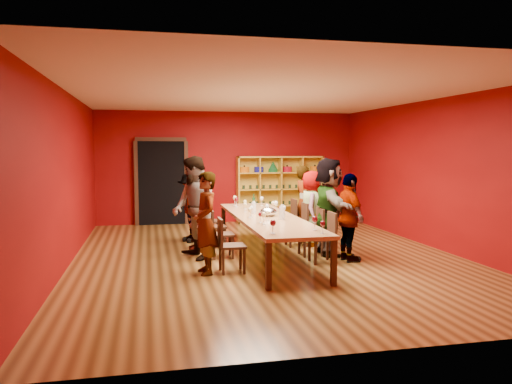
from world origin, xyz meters
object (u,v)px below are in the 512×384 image
person_right_3 (312,208)px  tasting_table (267,219)px  person_left_1 (206,223)px  person_left_2 (194,208)px  person_right_1 (349,218)px  chair_person_right_3 (300,222)px  chair_person_left_1 (227,242)px  chair_person_right_4 (289,217)px  shelving_unit (280,186)px  chair_person_right_2 (315,229)px  person_right_4 (304,202)px  chair_person_left_3 (211,224)px  chair_person_left_4 (207,218)px  person_left_3 (193,211)px  chair_person_right_1 (326,235)px  person_right_2 (329,206)px  wine_bottle (254,202)px  spittoon_bowl (268,212)px  person_left_4 (191,207)px  chair_person_left_2 (218,231)px

person_right_3 → tasting_table: bearing=147.9°
person_left_1 → person_left_2: person_left_2 is taller
person_right_1 → chair_person_right_3: 1.64m
chair_person_left_1 → chair_person_right_4: 3.26m
shelving_unit → chair_person_right_2: 4.45m
person_right_4 → chair_person_left_3: bearing=102.8°
person_left_1 → chair_person_left_4: 2.89m
person_left_3 → person_right_3: bearing=89.8°
chair_person_right_1 → chair_person_right_4: (0.00, 2.36, 0.00)m
shelving_unit → person_right_2: size_ratio=1.31×
person_left_3 → chair_person_left_4: 0.94m
chair_person_left_3 → person_left_3: bearing=180.0°
person_left_3 → chair_person_right_1: 2.79m
person_right_3 → wine_bottle: 1.30m
person_left_1 → person_right_3: 3.08m
chair_person_right_1 → person_right_3: 1.60m
chair_person_left_4 → chair_person_right_1: size_ratio=1.00×
shelving_unit → chair_person_left_4: 3.45m
chair_person_right_1 → wine_bottle: 2.43m
chair_person_left_4 → person_left_3: bearing=-114.8°
spittoon_bowl → person_right_2: bearing=-7.5°
chair_person_left_1 → chair_person_right_2: size_ratio=1.00×
person_left_4 → chair_person_right_2: bearing=26.0°
shelving_unit → person_left_3: size_ratio=1.55×
person_right_3 → person_left_2: bearing=129.3°
tasting_table → person_right_1: (1.34, -0.70, 0.09)m
chair_person_left_4 → chair_person_right_3: same height
chair_person_left_3 → person_left_2: bearing=-114.9°
shelving_unit → chair_person_left_4: (-2.31, -2.52, -0.49)m
person_right_3 → spittoon_bowl: person_right_3 is taller
person_left_3 → chair_person_left_2: bearing=25.2°
chair_person_right_3 → chair_person_left_2: bearing=-156.6°
person_left_1 → spittoon_bowl: (1.30, 1.12, 0.00)m
chair_person_right_3 → spittoon_bowl: spittoon_bowl is taller
chair_person_left_2 → chair_person_left_1: bearing=-90.0°
chair_person_left_4 → chair_person_left_1: bearing=-90.0°
chair_person_right_2 → spittoon_bowl: spittoon_bowl is taller
person_left_2 → person_right_4: size_ratio=1.15×
shelving_unit → person_left_4: bearing=-136.3°
chair_person_left_1 → spittoon_bowl: spittoon_bowl is taller
chair_person_left_4 → shelving_unit: bearing=47.5°
chair_person_left_1 → chair_person_right_3: bearing=46.2°
person_right_4 → person_left_2: bearing=117.2°
person_left_1 → chair_person_left_4: size_ratio=1.85×
person_left_2 → chair_person_left_3: (0.43, 0.92, -0.44)m
chair_person_right_3 → spittoon_bowl: size_ratio=2.76×
person_right_4 → chair_person_left_1: bearing=137.0°
tasting_table → person_right_4: bearing=53.0°
chair_person_left_2 → chair_person_right_2: bearing=-4.7°
chair_person_right_3 → chair_person_left_3: bearing=175.7°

